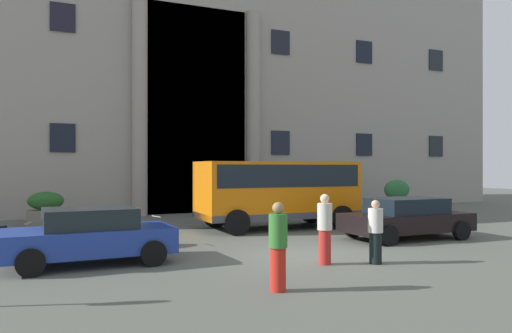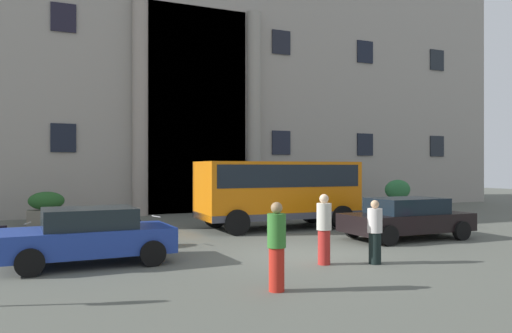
{
  "view_description": "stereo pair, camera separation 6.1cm",
  "coord_description": "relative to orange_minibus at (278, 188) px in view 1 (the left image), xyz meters",
  "views": [
    {
      "loc": [
        -6.69,
        -11.49,
        2.37
      ],
      "look_at": [
        0.32,
        4.32,
        2.39
      ],
      "focal_mm": 34.54,
      "sensor_mm": 36.0,
      "label": 1
    },
    {
      "loc": [
        -6.64,
        -11.52,
        2.37
      ],
      "look_at": [
        0.32,
        4.32,
        2.39
      ],
      "focal_mm": 34.54,
      "sensor_mm": 36.0,
      "label": 2
    }
  ],
  "objects": [
    {
      "name": "parked_sedan_second",
      "position": [
        2.64,
        -4.19,
        -0.85
      ],
      "size": [
        4.29,
        2.09,
        1.35
      ],
      "rotation": [
        0.0,
        0.0,
        -0.01
      ],
      "color": "black",
      "rests_on": "ground_plane"
    },
    {
      "name": "office_building_facade",
      "position": [
        -1.77,
        11.98,
        6.92
      ],
      "size": [
        42.39,
        9.63,
        16.94
      ],
      "color": "gray",
      "rests_on": "ground_plane"
    },
    {
      "name": "motorcycle_near_kerb",
      "position": [
        5.37,
        -2.44,
        -1.1
      ],
      "size": [
        1.96,
        0.55,
        0.89
      ],
      "rotation": [
        0.0,
        0.0,
        -0.13
      ],
      "color": "black",
      "rests_on": "ground_plane"
    },
    {
      "name": "scooter_by_planter",
      "position": [
        -5.85,
        -2.4,
        -1.09
      ],
      "size": [
        2.04,
        0.76,
        0.89
      ],
      "rotation": [
        0.0,
        0.0,
        0.26
      ],
      "color": "black",
      "rests_on": "ground_plane"
    },
    {
      "name": "orange_minibus",
      "position": [
        0.0,
        0.0,
        0.0
      ],
      "size": [
        6.13,
        2.65,
        2.58
      ],
      "rotation": [
        0.0,
        0.0,
        -0.01
      ],
      "color": "orange",
      "rests_on": "ground_plane"
    },
    {
      "name": "hedge_planter_entrance_left",
      "position": [
        -8.18,
        5.08,
        -0.9
      ],
      "size": [
        1.47,
        0.86,
        1.35
      ],
      "color": "#6B675C",
      "rests_on": "ground_plane"
    },
    {
      "name": "parked_estate_mid",
      "position": [
        -7.31,
        -4.39,
        -0.84
      ],
      "size": [
        3.99,
        2.18,
        1.37
      ],
      "rotation": [
        0.0,
        0.0,
        0.03
      ],
      "color": "#1F3995",
      "rests_on": "ground_plane"
    },
    {
      "name": "pedestrian_woman_with_bag",
      "position": [
        -4.28,
        -8.59,
        -0.69
      ],
      "size": [
        0.36,
        0.36,
        1.7
      ],
      "rotation": [
        0.0,
        0.0,
        1.13
      ],
      "color": "red",
      "rests_on": "ground_plane"
    },
    {
      "name": "ground_plane",
      "position": [
        -1.77,
        -5.5,
        -1.61
      ],
      "size": [
        80.0,
        64.0,
        0.12
      ],
      "primitive_type": "cube",
      "color": "#55584F"
    },
    {
      "name": "pedestrian_man_crossing",
      "position": [
        -2.09,
        -6.74,
        -0.69
      ],
      "size": [
        0.36,
        0.36,
        1.71
      ],
      "rotation": [
        0.0,
        0.0,
        3.63
      ],
      "color": "#B42621",
      "rests_on": "ground_plane"
    },
    {
      "name": "bus_stop_sign",
      "position": [
        4.83,
        1.81,
        0.02
      ],
      "size": [
        0.44,
        0.08,
        2.53
      ],
      "color": "#A09516",
      "rests_on": "ground_plane"
    },
    {
      "name": "pedestrian_child_trailing",
      "position": [
        -0.91,
        -7.18,
        -0.77
      ],
      "size": [
        0.36,
        0.36,
        1.56
      ],
      "rotation": [
        0.0,
        0.0,
        3.78
      ],
      "color": "black",
      "rests_on": "ground_plane"
    },
    {
      "name": "motorcycle_far_end",
      "position": [
        -9.36,
        -2.45,
        -1.09
      ],
      "size": [
        2.04,
        0.78,
        0.89
      ],
      "rotation": [
        0.0,
        0.0,
        -0.27
      ],
      "color": "black",
      "rests_on": "ground_plane"
    },
    {
      "name": "hedge_planter_far_west",
      "position": [
        4.49,
        4.96,
        -0.81
      ],
      "size": [
        1.92,
        0.91,
        1.53
      ],
      "color": "slate",
      "rests_on": "ground_plane"
    },
    {
      "name": "hedge_planter_west",
      "position": [
        9.7,
        4.71,
        -0.74
      ],
      "size": [
        1.76,
        0.73,
        1.67
      ],
      "color": "slate",
      "rests_on": "ground_plane"
    }
  ]
}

